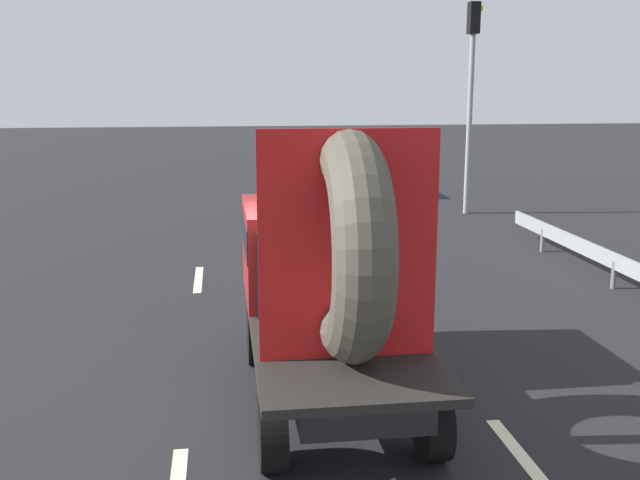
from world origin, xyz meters
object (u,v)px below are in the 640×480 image
flatbed_truck (327,267)px  distant_sedan (360,173)px  oncoming_car (354,146)px  traffic_light (471,79)px

flatbed_truck → distant_sedan: bearing=77.8°
flatbed_truck → distant_sedan: size_ratio=1.12×
flatbed_truck → distant_sedan: flatbed_truck is taller
distant_sedan → oncoming_car: (1.95, 12.05, -0.04)m
flatbed_truck → distant_sedan: 17.19m
flatbed_truck → traffic_light: (6.15, 12.54, 2.39)m
flatbed_truck → traffic_light: 14.17m
traffic_light → oncoming_car: 16.63m
distant_sedan → flatbed_truck: bearing=-102.2°
distant_sedan → traffic_light: bearing=-59.4°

